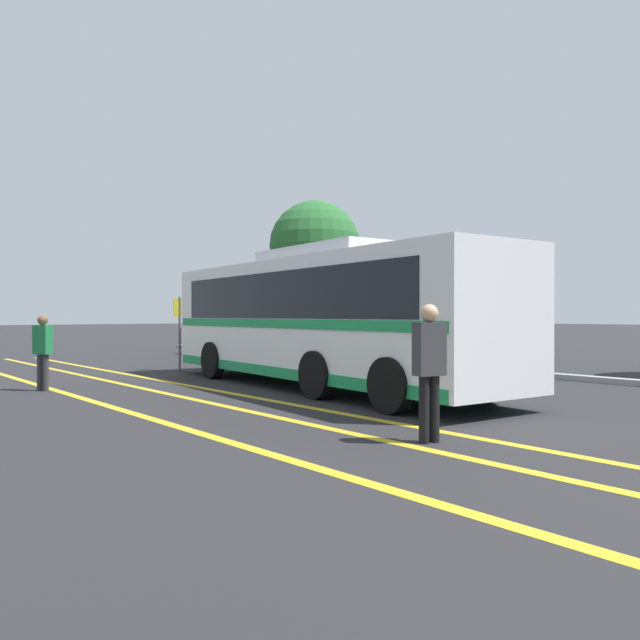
{
  "coord_description": "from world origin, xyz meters",
  "views": [
    {
      "loc": [
        10.65,
        -9.68,
        1.73
      ],
      "look_at": [
        -0.76,
        -0.21,
        1.61
      ],
      "focal_mm": 35.0,
      "sensor_mm": 36.0,
      "label": 1
    }
  ],
  "objects": [
    {
      "name": "bus_stop_sign",
      "position": [
        -7.13,
        -0.64,
        1.45
      ],
      "size": [
        0.07,
        0.4,
        2.3
      ],
      "rotation": [
        0.0,
        0.0,
        1.48
      ],
      "color": "#59595E",
      "rests_on": "ground_plane"
    },
    {
      "name": "curb_strip",
      "position": [
        -0.76,
        6.01,
        0.07
      ],
      "size": [
        39.0,
        0.36,
        0.15
      ],
      "primitive_type": "cube",
      "color": "#99999E",
      "rests_on": "ground_plane"
    },
    {
      "name": "lane_strip_2",
      "position": [
        -0.76,
        -5.23,
        0.0
      ],
      "size": [
        31.0,
        0.2,
        0.01
      ],
      "primitive_type": "cube",
      "rotation": [
        0.0,
        0.0,
        1.57
      ],
      "color": "gold",
      "rests_on": "ground_plane"
    },
    {
      "name": "lane_strip_1",
      "position": [
        -0.76,
        -3.54,
        0.0
      ],
      "size": [
        31.0,
        0.2,
        0.01
      ],
      "primitive_type": "cube",
      "rotation": [
        0.0,
        0.0,
        1.57
      ],
      "color": "gold",
      "rests_on": "ground_plane"
    },
    {
      "name": "pedestrian_1",
      "position": [
        5.11,
        -3.17,
        1.08
      ],
      "size": [
        0.31,
        0.46,
        1.88
      ],
      "rotation": [
        0.0,
        0.0,
        1.33
      ],
      "color": "black",
      "rests_on": "ground_plane"
    },
    {
      "name": "parked_car_1",
      "position": [
        -7.0,
        4.52,
        0.74
      ],
      "size": [
        4.34,
        1.93,
        1.43
      ],
      "rotation": [
        0.0,
        0.0,
        1.61
      ],
      "color": "navy",
      "rests_on": "ground_plane"
    },
    {
      "name": "parked_car_0",
      "position": [
        -12.36,
        4.46,
        0.76
      ],
      "size": [
        4.87,
        2.05,
        1.47
      ],
      "rotation": [
        0.0,
        0.0,
        -1.57
      ],
      "color": "#335B33",
      "rests_on": "ground_plane"
    },
    {
      "name": "tree_0",
      "position": [
        -11.39,
        8.29,
        4.86
      ],
      "size": [
        4.14,
        4.14,
        6.94
      ],
      "color": "#513823",
      "rests_on": "ground_plane"
    },
    {
      "name": "pedestrian_0",
      "position": [
        -4.35,
        -5.48,
        0.99
      ],
      "size": [
        0.47,
        0.38,
        1.73
      ],
      "rotation": [
        0.0,
        0.0,
        3.59
      ],
      "color": "#2D2D33",
      "rests_on": "ground_plane"
    },
    {
      "name": "lane_strip_0",
      "position": [
        -0.76,
        -2.41,
        0.0
      ],
      "size": [
        31.0,
        0.2,
        0.01
      ],
      "primitive_type": "cube",
      "rotation": [
        0.0,
        0.0,
        1.57
      ],
      "color": "gold",
      "rests_on": "ground_plane"
    },
    {
      "name": "ground_plane",
      "position": [
        0.0,
        0.0,
        0.0
      ],
      "size": [
        220.0,
        220.0,
        0.0
      ],
      "primitive_type": "plane",
      "color": "#262628"
    },
    {
      "name": "transit_bus",
      "position": [
        -0.75,
        -0.22,
        1.71
      ],
      "size": [
        11.48,
        3.55,
        3.28
      ],
      "rotation": [
        0.0,
        0.0,
        1.48
      ],
      "color": "white",
      "rests_on": "ground_plane"
    }
  ]
}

